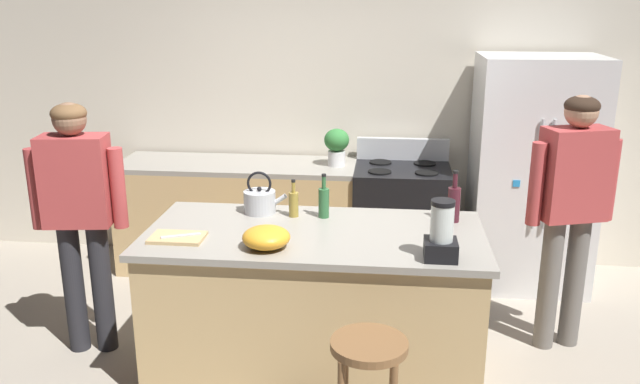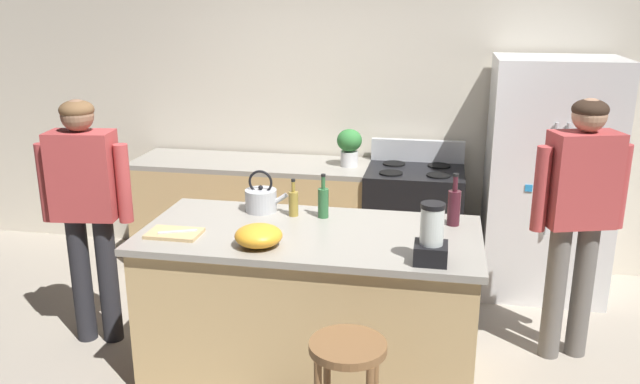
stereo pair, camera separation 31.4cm
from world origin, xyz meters
name	(u,v)px [view 2 (the right image)]	position (x,y,z in m)	size (l,w,h in m)	color
ground_plane	(311,370)	(0.00, 0.00, 0.00)	(14.00, 14.00, 0.00)	#9E9384
back_wall	(357,105)	(0.00, 1.95, 1.35)	(8.00, 0.10, 2.70)	beige
kitchen_island	(311,303)	(0.00, 0.00, 0.46)	(1.96, 0.95, 0.92)	tan
back_counter_run	(255,214)	(-0.80, 1.55, 0.46)	(2.00, 0.64, 0.92)	tan
refrigerator	(548,179)	(1.53, 1.50, 0.90)	(0.90, 0.73, 1.81)	silver
stove_range	(413,224)	(0.53, 1.52, 0.47)	(0.76, 0.65, 1.10)	black
person_by_island_left	(86,200)	(-1.48, 0.12, 0.99)	(0.60, 0.27, 1.63)	#26262B
person_by_sink_right	(579,206)	(1.56, 0.50, 1.01)	(0.59, 0.33, 1.66)	#66605B
bar_stool	(347,374)	(0.35, -0.86, 0.55)	(0.36, 0.36, 0.71)	brown
potted_plant	(350,145)	(0.00, 1.55, 1.09)	(0.20, 0.20, 0.30)	silver
blender_appliance	(431,238)	(0.70, -0.33, 1.05)	(0.17, 0.17, 0.32)	black
bottle_olive_oil	(323,202)	(0.03, 0.26, 1.02)	(0.07, 0.07, 0.28)	#2D6638
bottle_wine	(454,206)	(0.81, 0.27, 1.03)	(0.08, 0.08, 0.32)	#471923
bottle_vinegar	(293,202)	(-0.16, 0.26, 1.00)	(0.06, 0.06, 0.24)	olive
mixing_bowl	(259,236)	(-0.23, -0.28, 0.98)	(0.26, 0.26, 0.12)	orange
tea_kettle	(261,199)	(-0.38, 0.31, 1.00)	(0.28, 0.20, 0.27)	#B7BABF
cutting_board	(174,233)	(-0.75, -0.20, 0.93)	(0.30, 0.20, 0.02)	tan
chef_knife	(178,232)	(-0.73, -0.20, 0.94)	(0.22, 0.03, 0.01)	#B7BABF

